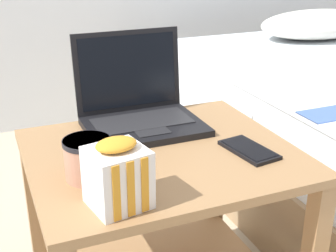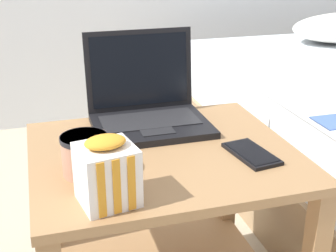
{
  "view_description": "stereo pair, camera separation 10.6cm",
  "coord_description": "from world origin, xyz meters",
  "px_view_note": "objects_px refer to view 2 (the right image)",
  "views": [
    {
      "loc": [
        -0.37,
        -0.94,
        1.01
      ],
      "look_at": [
        0.0,
        -0.04,
        0.61
      ],
      "focal_mm": 50.0,
      "sensor_mm": 36.0,
      "label": 1
    },
    {
      "loc": [
        -0.28,
        -0.98,
        1.01
      ],
      "look_at": [
        0.0,
        -0.04,
        0.61
      ],
      "focal_mm": 50.0,
      "sensor_mm": 36.0,
      "label": 2
    }
  ],
  "objects_px": {
    "laptop": "(147,107)",
    "cell_phone": "(251,154)",
    "mug_front_left": "(86,152)",
    "snack_bag": "(107,173)"
  },
  "relations": [
    {
      "from": "laptop",
      "to": "mug_front_left",
      "type": "distance_m",
      "value": 0.31
    },
    {
      "from": "mug_front_left",
      "to": "snack_bag",
      "type": "distance_m",
      "value": 0.13
    },
    {
      "from": "mug_front_left",
      "to": "cell_phone",
      "type": "bearing_deg",
      "value": -3.46
    },
    {
      "from": "laptop",
      "to": "mug_front_left",
      "type": "height_order",
      "value": "laptop"
    },
    {
      "from": "mug_front_left",
      "to": "snack_bag",
      "type": "xyz_separation_m",
      "value": [
        0.02,
        -0.13,
        0.01
      ]
    },
    {
      "from": "laptop",
      "to": "cell_phone",
      "type": "height_order",
      "value": "laptop"
    },
    {
      "from": "mug_front_left",
      "to": "snack_bag",
      "type": "height_order",
      "value": "snack_bag"
    },
    {
      "from": "laptop",
      "to": "cell_phone",
      "type": "distance_m",
      "value": 0.33
    },
    {
      "from": "laptop",
      "to": "mug_front_left",
      "type": "relative_size",
      "value": 2.53
    },
    {
      "from": "laptop",
      "to": "snack_bag",
      "type": "distance_m",
      "value": 0.41
    }
  ]
}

